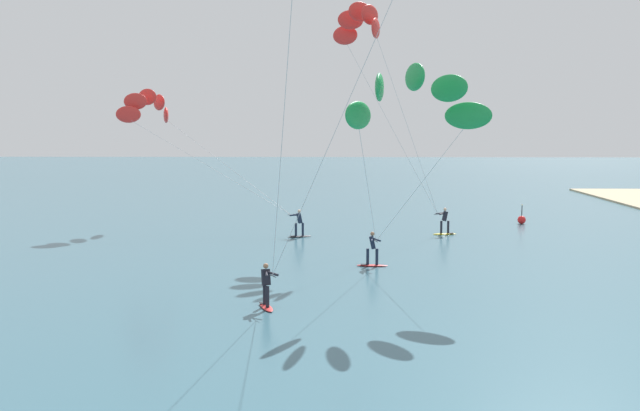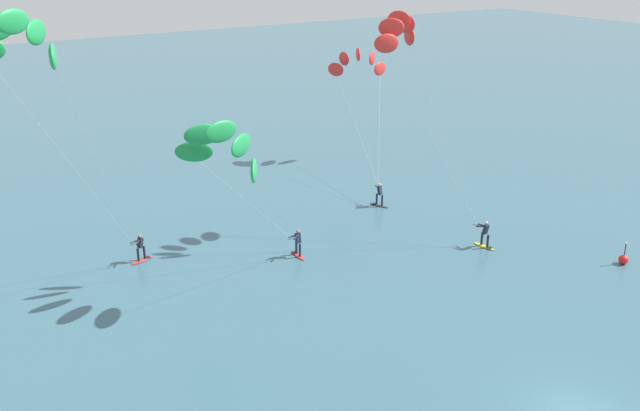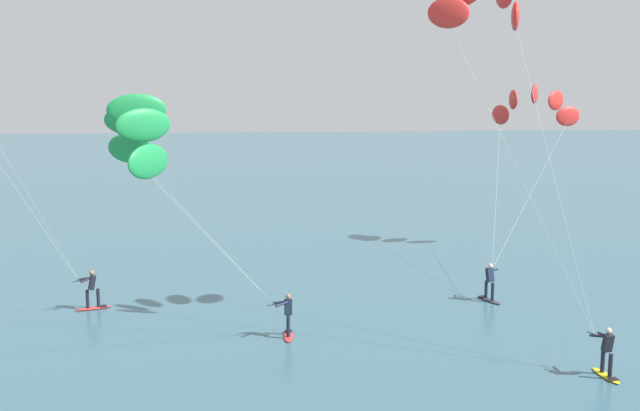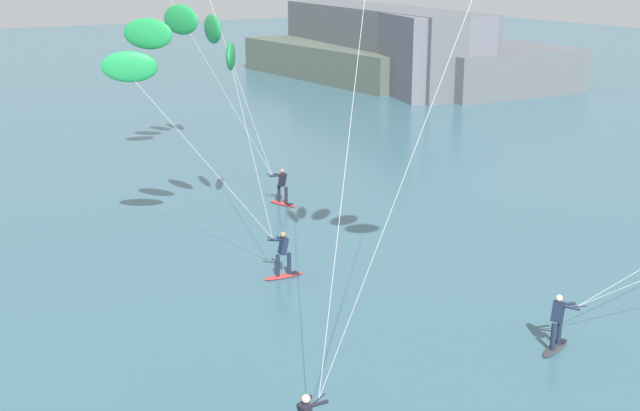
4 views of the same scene
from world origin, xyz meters
The scene contains 5 objects.
kitesurfer_nearshore centered at (-6.69, 17.45, 7.60)m, with size 6.92×6.07×9.18m.
kitesurfer_mid_water centered at (5.69, 18.98, 11.95)m, with size 5.49×7.76×13.64m.
kitesurfer_far_out centered at (12.48, 32.85, 7.71)m, with size 8.34×12.95×9.21m.
kitesurfer_downwind centered at (-15.13, 19.79, 13.03)m, with size 8.37×6.53×14.79m.
marker_buoy centered at (13.55, 7.81, 0.30)m, with size 0.56×0.56×1.38m.
Camera 2 is at (-20.85, -13.75, 17.73)m, focal length 39.52 mm.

